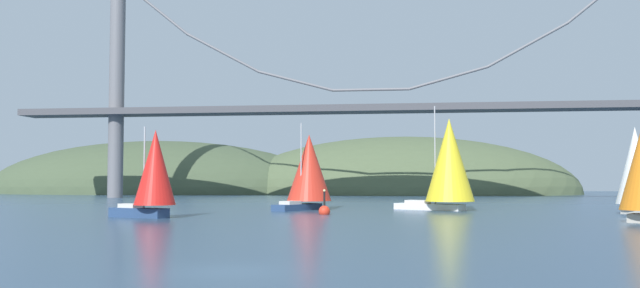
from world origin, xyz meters
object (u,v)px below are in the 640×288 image
(sailboat_yellow_sail, at_px, (448,162))
(sailboat_red_spinnaker, at_px, (154,171))
(channel_buoy, at_px, (324,211))
(sailboat_scarlet_sail, at_px, (308,169))
(sailboat_white_mainsail, at_px, (637,169))

(sailboat_yellow_sail, relative_size, sailboat_red_spinnaker, 1.43)
(channel_buoy, bearing_deg, sailboat_scarlet_sail, 106.50)
(channel_buoy, bearing_deg, sailboat_yellow_sail, 38.66)
(sailboat_red_spinnaker, xyz_separation_m, channel_buoy, (13.97, 7.71, -3.67))
(sailboat_red_spinnaker, bearing_deg, sailboat_white_mainsail, 15.50)
(sailboat_scarlet_sail, distance_m, sailboat_white_mainsail, 33.42)
(sailboat_scarlet_sail, bearing_deg, sailboat_white_mainsail, -10.18)
(sailboat_red_spinnaker, relative_size, channel_buoy, 3.02)
(channel_buoy, bearing_deg, sailboat_red_spinnaker, -151.12)
(sailboat_scarlet_sail, height_order, sailboat_red_spinnaker, sailboat_scarlet_sail)
(sailboat_white_mainsail, bearing_deg, sailboat_scarlet_sail, 169.82)
(sailboat_scarlet_sail, height_order, channel_buoy, sailboat_scarlet_sail)
(sailboat_scarlet_sail, height_order, sailboat_yellow_sail, sailboat_yellow_sail)
(sailboat_scarlet_sail, distance_m, sailboat_red_spinnaker, 21.09)
(sailboat_yellow_sail, distance_m, sailboat_white_mainsail, 18.39)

